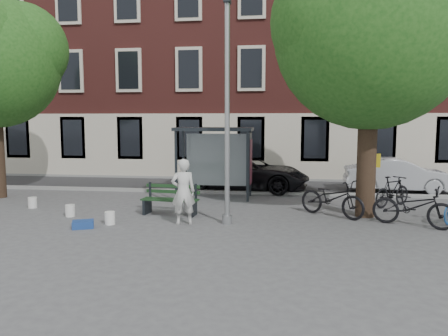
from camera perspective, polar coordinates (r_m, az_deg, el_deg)
ground at (r=12.34m, az=0.41°, el=-7.29°), size 90.00×90.00×0.00m
road at (r=19.18m, az=3.08°, el=-2.37°), size 40.00×4.00×0.01m
curb_near at (r=17.21m, az=2.53°, el=-3.19°), size 40.00×0.25×0.12m
curb_far at (r=21.15m, az=3.52°, el=-1.41°), size 40.00×0.25×0.12m
building_row at (r=25.28m, az=4.32°, el=15.64°), size 30.00×8.00×14.00m
lamppost at (r=12.00m, az=0.42°, el=5.75°), size 0.28×0.35×6.11m
tree_right at (r=13.78m, az=18.85°, el=17.34°), size 5.76×5.60×8.20m
bus_shelter at (r=16.18m, az=0.13°, el=2.83°), size 2.85×1.45×2.62m
painter at (r=12.16m, az=-5.34°, el=-3.10°), size 0.78×0.63×1.84m
bench at (r=13.55m, az=-7.00°, el=-4.31°), size 1.80×0.75×0.90m
bike_a at (r=12.98m, az=23.47°, el=-4.58°), size 2.27×1.63×1.13m
bike_c at (r=13.54m, az=13.92°, el=-3.81°), size 2.16×1.92×1.13m
bike_d at (r=15.65m, az=21.14°, el=-2.86°), size 1.63×1.52×1.05m
car_dark at (r=18.09m, az=2.99°, el=-0.64°), size 5.36×2.96×1.42m
car_silver at (r=18.86m, az=21.76°, el=-0.88°), size 4.21×1.62×1.37m
blue_crate at (r=12.45m, az=-17.93°, el=-7.01°), size 0.66×0.58×0.20m
bucket_a at (r=12.64m, az=-14.68°, el=-6.34°), size 0.33×0.33×0.36m
bucket_b at (r=15.79m, az=-23.73°, el=-4.15°), size 0.35×0.35×0.36m
bucket_c at (r=13.99m, az=-19.46°, el=-5.27°), size 0.29×0.29×0.36m
notice_sign at (r=14.16m, az=19.09°, el=-0.33°), size 0.32×0.04×1.87m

